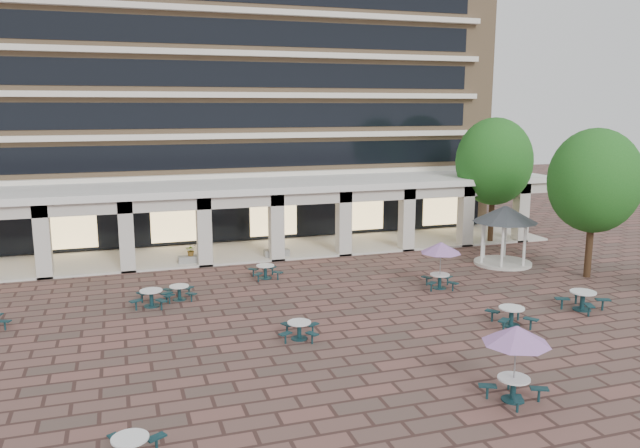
# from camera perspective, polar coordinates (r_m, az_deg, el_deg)

# --- Properties ---
(ground) EXTENTS (120.00, 120.00, 0.00)m
(ground) POSITION_cam_1_polar(r_m,az_deg,el_deg) (25.21, -1.74, -10.17)
(ground) COLOR brown
(ground) RESTS_ON ground
(apartment_building) EXTENTS (40.00, 15.50, 25.20)m
(apartment_building) POSITION_cam_1_polar(r_m,az_deg,el_deg) (48.67, -10.56, 14.80)
(apartment_building) COLOR #A3815C
(apartment_building) RESTS_ON ground
(retail_arcade) EXTENTS (42.00, 6.60, 4.40)m
(retail_arcade) POSITION_cam_1_polar(r_m,az_deg,el_deg) (38.46, -7.96, 1.66)
(retail_arcade) COLOR white
(retail_arcade) RESTS_ON ground
(picnic_table_0) EXTENTS (1.89, 1.89, 0.72)m
(picnic_table_0) POSITION_cam_1_polar(r_m,az_deg,el_deg) (17.53, -16.93, -18.99)
(picnic_table_0) COLOR #13373B
(picnic_table_0) RESTS_ON ground
(picnic_table_3) EXTENTS (2.00, 2.00, 0.79)m
(picnic_table_3) POSITION_cam_1_polar(r_m,az_deg,el_deg) (27.30, 17.09, -7.94)
(picnic_table_3) COLOR #13373B
(picnic_table_3) RESTS_ON ground
(picnic_table_6) EXTENTS (2.09, 2.09, 2.42)m
(picnic_table_6) POSITION_cam_1_polar(r_m,az_deg,el_deg) (20.19, 17.52, -9.88)
(picnic_table_6) COLOR #13373B
(picnic_table_6) RESTS_ON ground
(picnic_table_7) EXTENTS (2.33, 2.33, 0.86)m
(picnic_table_7) POSITION_cam_1_polar(r_m,az_deg,el_deg) (30.42, 22.88, -6.33)
(picnic_table_7) COLOR #13373B
(picnic_table_7) RESTS_ON ground
(picnic_table_9) EXTENTS (1.54, 1.54, 0.68)m
(picnic_table_9) POSITION_cam_1_polar(r_m,az_deg,el_deg) (30.25, -12.74, -6.02)
(picnic_table_9) COLOR #13373B
(picnic_table_9) RESTS_ON ground
(picnic_table_10) EXTENTS (1.87, 1.87, 0.70)m
(picnic_table_10) POSITION_cam_1_polar(r_m,az_deg,el_deg) (24.74, -1.91, -9.54)
(picnic_table_10) COLOR #13373B
(picnic_table_10) RESTS_ON ground
(picnic_table_11) EXTENTS (2.04, 2.04, 2.36)m
(picnic_table_11) POSITION_cam_1_polar(r_m,az_deg,el_deg) (31.49, 10.99, -2.29)
(picnic_table_11) COLOR #13373B
(picnic_table_11) RESTS_ON ground
(picnic_table_12) EXTENTS (2.01, 2.01, 0.77)m
(picnic_table_12) POSITION_cam_1_polar(r_m,az_deg,el_deg) (29.57, -15.17, -6.42)
(picnic_table_12) COLOR #13373B
(picnic_table_12) RESTS_ON ground
(picnic_table_13) EXTENTS (1.66, 1.66, 0.72)m
(picnic_table_13) POSITION_cam_1_polar(r_m,az_deg,el_deg) (33.21, -5.01, -4.25)
(picnic_table_13) COLOR #13373B
(picnic_table_13) RESTS_ON ground
(gazebo) EXTENTS (3.66, 3.66, 3.40)m
(gazebo) POSITION_cam_1_polar(r_m,az_deg,el_deg) (37.09, 16.56, 0.30)
(gazebo) COLOR beige
(gazebo) RESTS_ON ground
(tree_east_a) EXTENTS (4.75, 4.75, 7.91)m
(tree_east_a) POSITION_cam_1_polar(r_m,az_deg,el_deg) (35.48, 23.81, 3.63)
(tree_east_a) COLOR #422C1A
(tree_east_a) RESTS_ON ground
(tree_east_c) EXTENTS (4.98, 4.98, 8.29)m
(tree_east_c) POSITION_cam_1_polar(r_m,az_deg,el_deg) (42.53, 15.63, 5.51)
(tree_east_c) COLOR #422C1A
(tree_east_c) RESTS_ON ground
(planter_left) EXTENTS (1.50, 0.62, 1.17)m
(planter_left) POSITION_cam_1_polar(r_m,az_deg,el_deg) (36.73, -11.68, -2.97)
(planter_left) COLOR gray
(planter_left) RESTS_ON ground
(planter_right) EXTENTS (1.50, 0.87, 1.33)m
(planter_right) POSITION_cam_1_polar(r_m,az_deg,el_deg) (37.55, -4.00, -2.27)
(planter_right) COLOR gray
(planter_right) RESTS_ON ground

